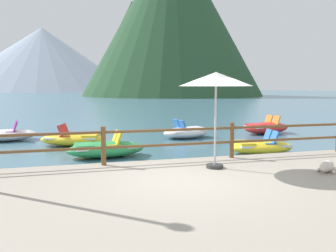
{
  "coord_description": "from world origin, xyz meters",
  "views": [
    {
      "loc": [
        -2.46,
        -7.09,
        2.34
      ],
      "look_at": [
        0.88,
        5.0,
        0.9
      ],
      "focal_mm": 38.11,
      "sensor_mm": 36.0,
      "label": 1
    }
  ],
  "objects_px": {
    "pedal_boat_3": "(186,132)",
    "pedal_boat_6": "(6,135)",
    "dog_resting": "(327,166)",
    "pedal_boat_0": "(105,149)",
    "pedal_boat_5": "(266,128)",
    "beach_umbrella": "(216,81)",
    "pedal_boat_1": "(73,139)",
    "pedal_boat_4": "(261,146)"
  },
  "relations": [
    {
      "from": "pedal_boat_3",
      "to": "pedal_boat_6",
      "type": "xyz_separation_m",
      "value": [
        -7.63,
        1.24,
        -0.0
      ]
    },
    {
      "from": "dog_resting",
      "to": "pedal_boat_6",
      "type": "relative_size",
      "value": 0.33
    },
    {
      "from": "pedal_boat_0",
      "to": "pedal_boat_5",
      "type": "height_order",
      "value": "pedal_boat_5"
    },
    {
      "from": "pedal_boat_3",
      "to": "pedal_boat_5",
      "type": "xyz_separation_m",
      "value": [
        4.19,
        0.32,
        0.03
      ]
    },
    {
      "from": "beach_umbrella",
      "to": "pedal_boat_0",
      "type": "relative_size",
      "value": 0.86
    },
    {
      "from": "pedal_boat_0",
      "to": "pedal_boat_1",
      "type": "relative_size",
      "value": 0.94
    },
    {
      "from": "pedal_boat_6",
      "to": "pedal_boat_0",
      "type": "bearing_deg",
      "value": -50.76
    },
    {
      "from": "pedal_boat_4",
      "to": "pedal_boat_6",
      "type": "bearing_deg",
      "value": 148.74
    },
    {
      "from": "pedal_boat_0",
      "to": "pedal_boat_3",
      "type": "xyz_separation_m",
      "value": [
        3.9,
        3.33,
        -0.01
      ]
    },
    {
      "from": "pedal_boat_1",
      "to": "pedal_boat_3",
      "type": "height_order",
      "value": "pedal_boat_1"
    },
    {
      "from": "pedal_boat_1",
      "to": "pedal_boat_6",
      "type": "xyz_separation_m",
      "value": [
        -2.75,
        2.03,
        -0.01
      ]
    },
    {
      "from": "dog_resting",
      "to": "pedal_boat_0",
      "type": "relative_size",
      "value": 0.34
    },
    {
      "from": "beach_umbrella",
      "to": "pedal_boat_6",
      "type": "distance_m",
      "value": 10.62
    },
    {
      "from": "pedal_boat_0",
      "to": "pedal_boat_1",
      "type": "height_order",
      "value": "pedal_boat_0"
    },
    {
      "from": "beach_umbrella",
      "to": "pedal_boat_4",
      "type": "distance_m",
      "value": 4.88
    },
    {
      "from": "beach_umbrella",
      "to": "pedal_boat_1",
      "type": "distance_m",
      "value": 7.57
    },
    {
      "from": "pedal_boat_0",
      "to": "pedal_boat_5",
      "type": "bearing_deg",
      "value": 24.34
    },
    {
      "from": "beach_umbrella",
      "to": "pedal_boat_5",
      "type": "height_order",
      "value": "beach_umbrella"
    },
    {
      "from": "pedal_boat_1",
      "to": "pedal_boat_4",
      "type": "xyz_separation_m",
      "value": [
        6.18,
        -3.39,
        -0.01
      ]
    },
    {
      "from": "pedal_boat_5",
      "to": "pedal_boat_6",
      "type": "relative_size",
      "value": 1.02
    },
    {
      "from": "beach_umbrella",
      "to": "pedal_boat_3",
      "type": "distance_m",
      "value": 7.83
    },
    {
      "from": "dog_resting",
      "to": "pedal_boat_1",
      "type": "distance_m",
      "value": 9.31
    },
    {
      "from": "pedal_boat_3",
      "to": "pedal_boat_4",
      "type": "distance_m",
      "value": 4.38
    },
    {
      "from": "dog_resting",
      "to": "pedal_boat_3",
      "type": "xyz_separation_m",
      "value": [
        -0.56,
        8.34,
        -0.26
      ]
    },
    {
      "from": "pedal_boat_1",
      "to": "pedal_boat_6",
      "type": "relative_size",
      "value": 1.06
    },
    {
      "from": "pedal_boat_3",
      "to": "pedal_boat_6",
      "type": "height_order",
      "value": "pedal_boat_3"
    },
    {
      "from": "beach_umbrella",
      "to": "pedal_boat_1",
      "type": "xyz_separation_m",
      "value": [
        -3.16,
        6.52,
        -2.18
      ]
    },
    {
      "from": "dog_resting",
      "to": "pedal_boat_3",
      "type": "distance_m",
      "value": 8.37
    },
    {
      "from": "beach_umbrella",
      "to": "dog_resting",
      "type": "xyz_separation_m",
      "value": [
        2.28,
        -1.03,
        -1.92
      ]
    },
    {
      "from": "pedal_boat_1",
      "to": "pedal_boat_5",
      "type": "xyz_separation_m",
      "value": [
        9.07,
        1.12,
        0.03
      ]
    },
    {
      "from": "pedal_boat_0",
      "to": "pedal_boat_4",
      "type": "height_order",
      "value": "pedal_boat_0"
    },
    {
      "from": "beach_umbrella",
      "to": "pedal_boat_5",
      "type": "bearing_deg",
      "value": 52.25
    },
    {
      "from": "pedal_boat_0",
      "to": "pedal_boat_6",
      "type": "xyz_separation_m",
      "value": [
        -3.73,
        4.57,
        -0.01
      ]
    },
    {
      "from": "dog_resting",
      "to": "pedal_boat_6",
      "type": "height_order",
      "value": "pedal_boat_6"
    },
    {
      "from": "pedal_boat_6",
      "to": "pedal_boat_3",
      "type": "bearing_deg",
      "value": -9.22
    },
    {
      "from": "pedal_boat_4",
      "to": "pedal_boat_5",
      "type": "relative_size",
      "value": 0.88
    },
    {
      "from": "pedal_boat_5",
      "to": "pedal_boat_6",
      "type": "height_order",
      "value": "pedal_boat_5"
    },
    {
      "from": "pedal_boat_3",
      "to": "pedal_boat_4",
      "type": "height_order",
      "value": "pedal_boat_3"
    },
    {
      "from": "pedal_boat_5",
      "to": "pedal_boat_6",
      "type": "distance_m",
      "value": 11.86
    },
    {
      "from": "pedal_boat_0",
      "to": "pedal_boat_3",
      "type": "distance_m",
      "value": 5.13
    },
    {
      "from": "beach_umbrella",
      "to": "pedal_boat_5",
      "type": "xyz_separation_m",
      "value": [
        5.91,
        7.64,
        -2.16
      ]
    },
    {
      "from": "dog_resting",
      "to": "pedal_boat_5",
      "type": "relative_size",
      "value": 0.33
    }
  ]
}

